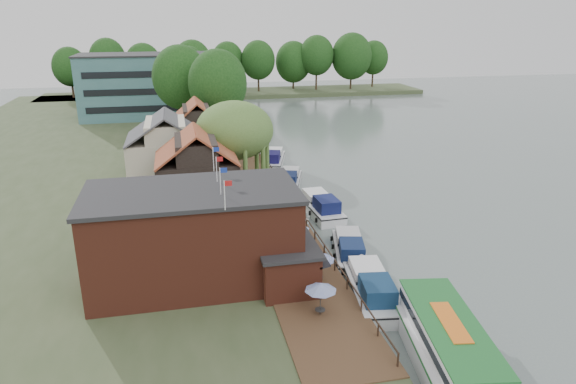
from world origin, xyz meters
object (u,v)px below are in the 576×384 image
umbrella_0 (320,299)px  pub (221,233)px  cruiser_0 (371,284)px  tour_boat (452,351)px  cottage_c (197,132)px  umbrella_1 (318,267)px  umbrella_3 (297,236)px  umbrella_6 (279,206)px  cruiser_4 (273,157)px  cruiser_1 (350,246)px  willow (235,148)px  umbrella_2 (305,258)px  hotel_block (146,85)px  cruiser_3 (289,178)px  cruiser_2 (321,203)px  umbrella_5 (292,213)px  cottage_a (197,171)px  swan (441,344)px  cottage_b (167,149)px  umbrella_4 (286,227)px

umbrella_0 → pub: bearing=130.5°
cruiser_0 → tour_boat: 9.23m
cottage_c → umbrella_1: 37.22m
umbrella_3 → umbrella_6: 7.51m
cruiser_4 → cruiser_1: bearing=-72.0°
umbrella_0 → umbrella_3: (0.86, 10.35, 0.00)m
willow → umbrella_2: 21.34m
cottage_c → hotel_block: bearing=102.2°
cottage_c → cruiser_3: size_ratio=0.92×
cruiser_2 → pub: bearing=-134.0°
umbrella_5 → cruiser_0: (3.14, -12.91, -1.08)m
cruiser_4 → umbrella_5: bearing=-80.5°
hotel_block → cruiser_1: bearing=-74.1°
cruiser_0 → cottage_a: bearing=129.8°
willow → cruiser_0: (7.11, -23.90, -5.00)m
umbrella_3 → cruiser_2: size_ratio=0.24×
cruiser_2 → umbrella_3: bearing=-119.7°
cruiser_1 → swan: (1.54, -13.60, -0.87)m
cottage_a → cruiser_2: bearing=-5.4°
cottage_b → umbrella_3: size_ratio=4.04×
umbrella_6 → umbrella_1: bearing=-88.9°
pub → umbrella_4: bearing=42.1°
umbrella_4 → cruiser_1: size_ratio=0.26×
pub → cruiser_0: bearing=-20.2°
cottage_a → umbrella_1: 19.40m
umbrella_3 → umbrella_1: bearing=-87.7°
cruiser_1 → umbrella_2: bearing=-128.9°
cruiser_4 → umbrella_2: bearing=-80.4°
umbrella_2 → umbrella_6: same height
cottage_a → umbrella_0: cottage_a is taller
willow → umbrella_2: size_ratio=4.39×
cruiser_2 → cruiser_4: cruiser_2 is taller
cottage_b → umbrella_0: 33.46m
umbrella_3 → cruiser_3: umbrella_3 is taller
hotel_block → cottage_c: 37.90m
cottage_c → umbrella_0: cottage_c is taller
umbrella_0 → umbrella_2: same height
umbrella_1 → willow: bearing=98.7°
umbrella_0 → cruiser_2: size_ratio=0.24×
cottage_a → cruiser_1: 17.66m
cruiser_2 → tour_boat: (0.34, -26.79, 0.41)m
umbrella_0 → cruiser_4: umbrella_0 is taller
umbrella_5 → pub: bearing=-129.7°
umbrella_1 → cruiser_1: size_ratio=0.27×
umbrella_3 → umbrella_5: 5.56m
willow → cruiser_3: bearing=27.3°
umbrella_5 → cruiser_3: 14.95m
cruiser_0 → cruiser_2: cruiser_0 is taller
pub → umbrella_2: bearing=-7.0°
cruiser_2 → cruiser_3: (-1.25, 9.81, -0.08)m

